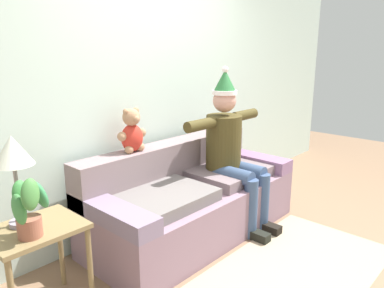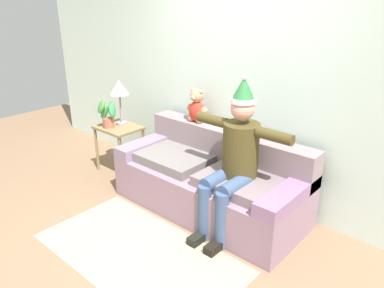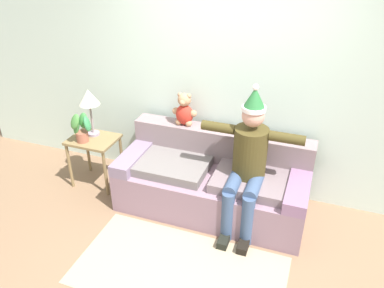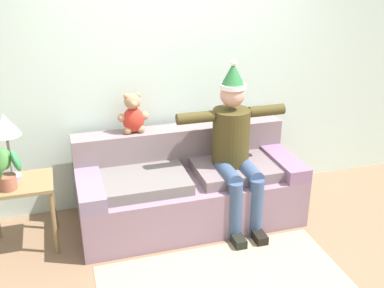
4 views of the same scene
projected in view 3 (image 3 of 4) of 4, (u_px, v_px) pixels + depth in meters
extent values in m
plane|color=#84644A|center=(180.00, 269.00, 3.56)|extent=(10.00, 10.00, 0.00)
cube|color=silver|center=(230.00, 78.00, 4.17)|extent=(7.00, 0.10, 2.70)
cube|color=gray|center=(212.00, 191.00, 4.25)|extent=(2.04, 0.88, 0.45)
cube|color=gray|center=(221.00, 145.00, 4.31)|extent=(2.04, 0.24, 0.37)
cube|color=slate|center=(137.00, 154.00, 4.38)|extent=(0.22, 0.88, 0.13)
cube|color=gray|center=(299.00, 185.00, 3.84)|extent=(0.22, 0.88, 0.13)
cube|color=slate|center=(171.00, 164.00, 4.21)|extent=(0.82, 0.62, 0.10)
cube|color=slate|center=(254.00, 180.00, 3.94)|extent=(0.82, 0.62, 0.10)
cylinder|color=#453B1A|center=(250.00, 152.00, 3.83)|extent=(0.34, 0.34, 0.52)
sphere|color=tan|center=(253.00, 116.00, 3.63)|extent=(0.22, 0.22, 0.22)
cylinder|color=white|center=(254.00, 108.00, 3.60)|extent=(0.23, 0.23, 0.04)
cone|color=#286B34|center=(255.00, 97.00, 3.54)|extent=(0.21, 0.21, 0.20)
sphere|color=white|center=(256.00, 87.00, 3.49)|extent=(0.06, 0.06, 0.06)
cylinder|color=#3C5074|center=(234.00, 182.00, 3.82)|extent=(0.14, 0.40, 0.14)
cylinder|color=#3C5074|center=(227.00, 216.00, 3.79)|extent=(0.13, 0.13, 0.55)
cube|color=black|center=(224.00, 239.00, 3.84)|extent=(0.10, 0.24, 0.08)
cylinder|color=#3C5074|center=(254.00, 186.00, 3.76)|extent=(0.14, 0.40, 0.14)
cylinder|color=#3C5074|center=(247.00, 221.00, 3.73)|extent=(0.13, 0.13, 0.55)
cube|color=black|center=(244.00, 244.00, 3.79)|extent=(0.10, 0.24, 0.08)
cylinder|color=#453B1A|center=(218.00, 127.00, 3.82)|extent=(0.34, 0.10, 0.10)
cylinder|color=#453B1A|center=(287.00, 138.00, 3.62)|extent=(0.34, 0.10, 0.10)
ellipsoid|color=red|center=(185.00, 115.00, 4.29)|extent=(0.20, 0.16, 0.24)
sphere|color=tan|center=(184.00, 100.00, 4.21)|extent=(0.15, 0.15, 0.15)
sphere|color=tan|center=(182.00, 103.00, 4.16)|extent=(0.07, 0.07, 0.07)
sphere|color=tan|center=(180.00, 95.00, 4.20)|extent=(0.05, 0.05, 0.05)
sphere|color=tan|center=(189.00, 96.00, 4.16)|extent=(0.05, 0.05, 0.05)
sphere|color=tan|center=(176.00, 111.00, 4.31)|extent=(0.08, 0.08, 0.08)
sphere|color=tan|center=(179.00, 122.00, 4.33)|extent=(0.08, 0.08, 0.08)
sphere|color=tan|center=(193.00, 113.00, 4.25)|extent=(0.08, 0.08, 0.08)
sphere|color=tan|center=(189.00, 123.00, 4.29)|extent=(0.08, 0.08, 0.08)
cube|color=olive|center=(93.00, 140.00, 4.51)|extent=(0.55, 0.44, 0.03)
cylinder|color=olive|center=(70.00, 166.00, 4.57)|extent=(0.04, 0.04, 0.59)
cylinder|color=olive|center=(106.00, 174.00, 4.43)|extent=(0.04, 0.04, 0.59)
cylinder|color=olive|center=(88.00, 151.00, 4.89)|extent=(0.04, 0.04, 0.59)
cylinder|color=olive|center=(122.00, 158.00, 4.74)|extent=(0.04, 0.04, 0.59)
cylinder|color=#96879E|center=(94.00, 133.00, 4.58)|extent=(0.14, 0.14, 0.03)
cylinder|color=gray|center=(92.00, 119.00, 4.48)|extent=(0.02, 0.02, 0.36)
cone|color=silver|center=(89.00, 97.00, 4.35)|extent=(0.24, 0.24, 0.18)
cylinder|color=#A05B46|center=(82.00, 137.00, 4.41)|extent=(0.14, 0.14, 0.12)
ellipsoid|color=#358149|center=(87.00, 124.00, 4.31)|extent=(0.11, 0.13, 0.20)
ellipsoid|color=#3C873E|center=(83.00, 120.00, 4.37)|extent=(0.11, 0.10, 0.19)
ellipsoid|color=#428743|center=(77.00, 126.00, 4.35)|extent=(0.08, 0.17, 0.21)
ellipsoid|color=#45823B|center=(75.00, 122.00, 4.24)|extent=(0.14, 0.13, 0.20)
cube|color=tan|center=(179.00, 270.00, 3.55)|extent=(1.92, 1.01, 0.01)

